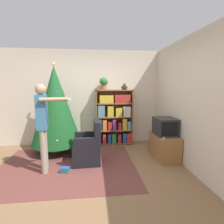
{
  "coord_description": "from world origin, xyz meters",
  "views": [
    {
      "loc": [
        0.11,
        -3.02,
        1.64
      ],
      "look_at": [
        0.54,
        0.85,
        1.05
      ],
      "focal_mm": 28.0,
      "sensor_mm": 36.0,
      "label": 1
    }
  ],
  "objects_px": {
    "bookshelf": "(115,118)",
    "potted_plant": "(104,83)",
    "armchair": "(88,148)",
    "television": "(165,126)",
    "table_lamp": "(124,86)",
    "christmas_tree": "(55,106)",
    "standing_person": "(43,121)"
  },
  "relations": [
    {
      "from": "bookshelf",
      "to": "potted_plant",
      "type": "xyz_separation_m",
      "value": [
        -0.3,
        0.01,
        0.98
      ]
    },
    {
      "from": "bookshelf",
      "to": "armchair",
      "type": "bearing_deg",
      "value": -121.68
    },
    {
      "from": "television",
      "to": "potted_plant",
      "type": "bearing_deg",
      "value": 140.06
    },
    {
      "from": "armchair",
      "to": "table_lamp",
      "type": "xyz_separation_m",
      "value": [
        0.97,
        1.15,
        1.31
      ]
    },
    {
      "from": "christmas_tree",
      "to": "standing_person",
      "type": "height_order",
      "value": "christmas_tree"
    },
    {
      "from": "television",
      "to": "christmas_tree",
      "type": "distance_m",
      "value": 2.63
    },
    {
      "from": "armchair",
      "to": "table_lamp",
      "type": "height_order",
      "value": "table_lamp"
    },
    {
      "from": "standing_person",
      "to": "bookshelf",
      "type": "bearing_deg",
      "value": 125.29
    },
    {
      "from": "television",
      "to": "table_lamp",
      "type": "bearing_deg",
      "value": 124.06
    },
    {
      "from": "christmas_tree",
      "to": "table_lamp",
      "type": "distance_m",
      "value": 1.88
    },
    {
      "from": "standing_person",
      "to": "potted_plant",
      "type": "relative_size",
      "value": 5.08
    },
    {
      "from": "christmas_tree",
      "to": "armchair",
      "type": "xyz_separation_m",
      "value": [
        0.79,
        -0.73,
        -0.84
      ]
    },
    {
      "from": "armchair",
      "to": "bookshelf",
      "type": "bearing_deg",
      "value": 146.27
    },
    {
      "from": "armchair",
      "to": "table_lamp",
      "type": "distance_m",
      "value": 2.0
    },
    {
      "from": "christmas_tree",
      "to": "armchair",
      "type": "relative_size",
      "value": 2.36
    },
    {
      "from": "bookshelf",
      "to": "armchair",
      "type": "distance_m",
      "value": 1.4
    },
    {
      "from": "standing_person",
      "to": "armchair",
      "type": "bearing_deg",
      "value": 101.91
    },
    {
      "from": "standing_person",
      "to": "potted_plant",
      "type": "height_order",
      "value": "potted_plant"
    },
    {
      "from": "potted_plant",
      "to": "armchair",
      "type": "bearing_deg",
      "value": -109.54
    },
    {
      "from": "bookshelf",
      "to": "potted_plant",
      "type": "height_order",
      "value": "potted_plant"
    },
    {
      "from": "standing_person",
      "to": "table_lamp",
      "type": "relative_size",
      "value": 8.35
    },
    {
      "from": "standing_person",
      "to": "table_lamp",
      "type": "bearing_deg",
      "value": 120.85
    },
    {
      "from": "potted_plant",
      "to": "table_lamp",
      "type": "distance_m",
      "value": 0.57
    },
    {
      "from": "bookshelf",
      "to": "television",
      "type": "distance_m",
      "value": 1.48
    },
    {
      "from": "television",
      "to": "table_lamp",
      "type": "distance_m",
      "value": 1.59
    },
    {
      "from": "television",
      "to": "bookshelf",
      "type": "bearing_deg",
      "value": 132.97
    },
    {
      "from": "bookshelf",
      "to": "standing_person",
      "type": "distance_m",
      "value": 2.11
    },
    {
      "from": "bookshelf",
      "to": "standing_person",
      "type": "bearing_deg",
      "value": -136.63
    },
    {
      "from": "armchair",
      "to": "standing_person",
      "type": "bearing_deg",
      "value": -72.05
    },
    {
      "from": "television",
      "to": "armchair",
      "type": "height_order",
      "value": "television"
    },
    {
      "from": "bookshelf",
      "to": "television",
      "type": "relative_size",
      "value": 3.08
    },
    {
      "from": "potted_plant",
      "to": "table_lamp",
      "type": "xyz_separation_m",
      "value": [
        0.57,
        -0.0,
        -0.09
      ]
    }
  ]
}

